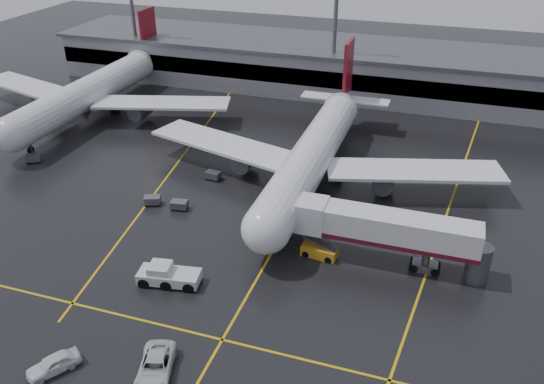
% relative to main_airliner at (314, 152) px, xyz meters
% --- Properties ---
extents(ground, '(220.00, 220.00, 0.00)m').
position_rel_main_airliner_xyz_m(ground, '(0.00, -9.70, -4.21)').
color(ground, black).
rests_on(ground, ground).
extents(apron_line_centre, '(0.25, 90.00, 0.02)m').
position_rel_main_airliner_xyz_m(apron_line_centre, '(0.00, -9.70, -4.20)').
color(apron_line_centre, gold).
rests_on(apron_line_centre, ground).
extents(apron_line_stop, '(60.00, 0.25, 0.02)m').
position_rel_main_airliner_xyz_m(apron_line_stop, '(0.00, -31.70, -4.20)').
color(apron_line_stop, gold).
rests_on(apron_line_stop, ground).
extents(apron_line_left, '(9.99, 69.35, 0.02)m').
position_rel_main_airliner_xyz_m(apron_line_left, '(-20.00, 0.30, -4.20)').
color(apron_line_left, gold).
rests_on(apron_line_left, ground).
extents(apron_line_right, '(7.57, 69.64, 0.02)m').
position_rel_main_airliner_xyz_m(apron_line_right, '(18.00, 0.30, -4.20)').
color(apron_line_right, gold).
rests_on(apron_line_right, ground).
extents(terminal, '(122.00, 19.00, 8.60)m').
position_rel_main_airliner_xyz_m(terminal, '(0.00, 38.23, 0.11)').
color(terminal, gray).
rests_on(terminal, ground).
extents(light_mast_left, '(3.00, 1.20, 25.45)m').
position_rel_main_airliner_xyz_m(light_mast_left, '(-45.00, 32.30, 10.27)').
color(light_mast_left, '#595B60').
rests_on(light_mast_left, ground).
extents(light_mast_mid, '(3.00, 1.20, 25.45)m').
position_rel_main_airliner_xyz_m(light_mast_mid, '(-5.00, 32.30, 10.27)').
color(light_mast_mid, '#595B60').
rests_on(light_mast_mid, ground).
extents(main_airliner, '(48.80, 45.60, 14.10)m').
position_rel_main_airliner_xyz_m(main_airliner, '(0.00, 0.00, 0.00)').
color(main_airliner, silver).
rests_on(main_airliner, ground).
extents(second_airliner, '(48.80, 45.60, 14.10)m').
position_rel_main_airliner_xyz_m(second_airliner, '(-42.00, 12.00, 0.00)').
color(second_airliner, silver).
rests_on(second_airliner, ground).
extents(jet_bridge, '(19.90, 3.40, 6.05)m').
position_rel_main_airliner_xyz_m(jet_bridge, '(11.87, -15.70, -0.28)').
color(jet_bridge, silver).
rests_on(jet_bridge, ground).
extents(pushback_tractor, '(6.49, 3.53, 2.21)m').
position_rel_main_airliner_xyz_m(pushback_tractor, '(-8.28, -25.96, -3.33)').
color(pushback_tractor, '#BDBDBF').
rests_on(pushback_tractor, ground).
extents(belt_loader, '(3.99, 2.16, 2.43)m').
position_rel_main_airliner_xyz_m(belt_loader, '(5.02, -16.74, -3.61)').
color(belt_loader, orange).
rests_on(belt_loader, ground).
extents(service_van_a, '(4.27, 6.34, 1.61)m').
position_rel_main_airliner_xyz_m(service_van_a, '(-3.59, -37.05, -3.40)').
color(service_van_a, silver).
rests_on(service_van_a, ground).
extents(service_van_d, '(3.84, 4.59, 1.48)m').
position_rel_main_airliner_xyz_m(service_van_d, '(-11.76, -39.30, -3.47)').
color(service_van_d, silver).
rests_on(service_van_d, ground).
extents(baggage_cart_a, '(2.17, 1.58, 1.12)m').
position_rel_main_airliner_xyz_m(baggage_cart_a, '(-13.71, -12.52, -3.58)').
color(baggage_cart_a, '#595B60').
rests_on(baggage_cart_a, ground).
extents(baggage_cart_b, '(2.33, 1.93, 1.12)m').
position_rel_main_airliner_xyz_m(baggage_cart_b, '(-17.42, -12.55, -3.58)').
color(baggage_cart_b, '#595B60').
rests_on(baggage_cart_b, ground).
extents(baggage_cart_c, '(2.11, 1.48, 1.12)m').
position_rel_main_airliner_xyz_m(baggage_cart_c, '(-12.96, -3.96, -3.58)').
color(baggage_cart_c, '#595B60').
rests_on(baggage_cart_c, ground).
extents(baggage_cart_d, '(2.05, 1.37, 1.12)m').
position_rel_main_airliner_xyz_m(baggage_cart_d, '(-47.17, 1.67, -3.58)').
color(baggage_cart_d, '#595B60').
rests_on(baggage_cart_d, ground).
extents(baggage_cart_e, '(2.38, 2.09, 1.12)m').
position_rel_main_airliner_xyz_m(baggage_cart_e, '(-39.50, -7.11, -3.58)').
color(baggage_cart_e, '#595B60').
rests_on(baggage_cart_e, ground).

